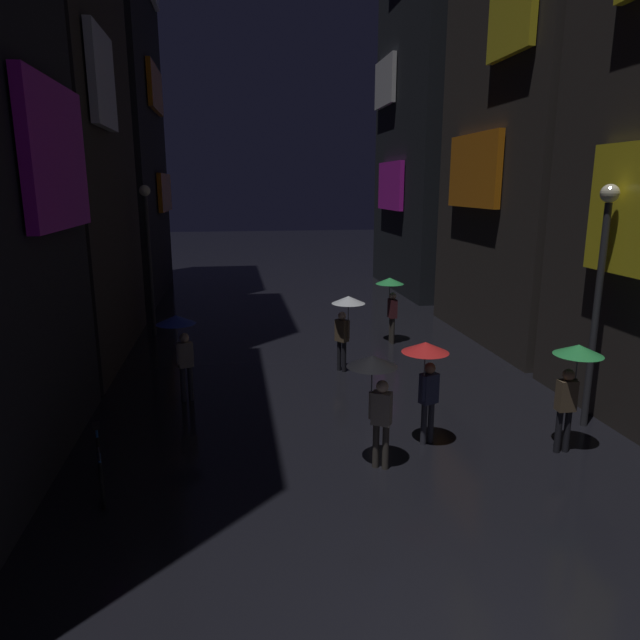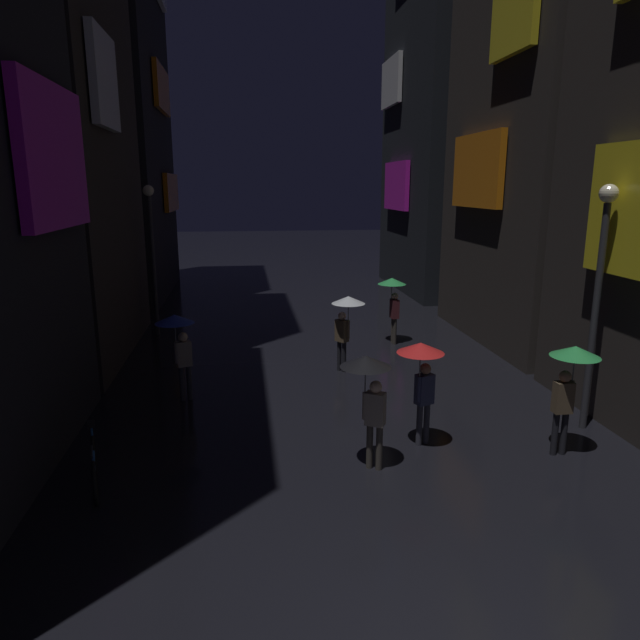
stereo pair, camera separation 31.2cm
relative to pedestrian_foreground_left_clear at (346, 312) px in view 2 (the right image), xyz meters
The scene contains 11 objects.
building_left_far 17.79m from the pedestrian_foreground_left_clear, 123.04° to the left, with size 4.25×8.94×22.47m.
building_right_far 17.87m from the pedestrian_foreground_left_clear, 60.73° to the left, with size 4.25×8.05×25.81m.
pedestrian_foreground_left_clear is the anchor object (origin of this frame).
pedestrian_far_right_blue 4.56m from the pedestrian_foreground_left_clear, 158.76° to the right, with size 0.90×0.90×2.12m.
pedestrian_near_crossing_red 4.75m from the pedestrian_foreground_left_clear, 82.65° to the right, with size 0.90×0.90×2.12m.
pedestrian_midstreet_left_black 5.48m from the pedestrian_foreground_left_clear, 96.14° to the right, with size 0.90×0.90×2.12m.
pedestrian_foreground_right_green 3.39m from the pedestrian_foreground_left_clear, 53.80° to the left, with size 0.90×0.90×2.12m.
pedestrian_midstreet_centre_green 6.28m from the pedestrian_foreground_left_clear, 58.80° to the right, with size 0.90×0.90×2.12m.
bicycle_parked_at_storefront 7.74m from the pedestrian_foreground_left_clear, 133.94° to the right, with size 0.50×1.78×0.96m.
streetlamp_left_far 7.63m from the pedestrian_foreground_left_clear, 139.54° to the left, with size 0.36×0.36×5.01m.
streetlamp_right_near 6.29m from the pedestrian_foreground_left_clear, 45.13° to the right, with size 0.36×0.36×5.02m.
Camera 2 is at (-2.00, -4.79, 4.99)m, focal length 32.00 mm.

